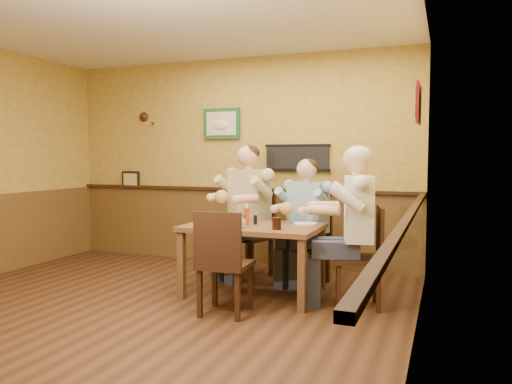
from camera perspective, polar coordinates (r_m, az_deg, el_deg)
room at (r=4.76m, az=-11.95°, el=6.67°), size 5.02×5.03×2.81m
dining_table at (r=5.25m, az=-0.32°, el=-4.77°), size 1.40×0.90×0.75m
chair_back_left at (r=6.11m, az=-0.76°, el=-4.98°), size 0.59×0.59×1.01m
chair_back_right at (r=5.81m, az=5.92°, el=-5.98°), size 0.52×0.52×0.91m
chair_right_end at (r=4.99m, az=11.57°, el=-7.24°), size 0.54×0.54×0.98m
chair_near_side at (r=4.68m, az=-3.50°, el=-7.97°), size 0.48×0.48×0.98m
diner_tan_shirt at (r=6.08m, az=-0.76°, el=-2.97°), size 0.84×0.84×1.44m
diner_blue_polo at (r=5.78m, az=5.93°, el=-4.09°), size 0.75×0.75×1.29m
diner_white_elder at (r=4.96m, az=11.61°, el=-4.84°), size 0.78×0.78×1.41m
water_glass_left at (r=5.09m, az=-4.12°, el=-3.34°), size 0.08×0.08×0.12m
water_glass_mid at (r=5.00m, az=-1.68°, el=-3.40°), size 0.10×0.10×0.13m
cola_tumbler at (r=4.90m, az=2.38°, el=-3.62°), size 0.12×0.12×0.12m
hot_sauce_bottle at (r=5.22m, az=-1.09°, el=-2.69°), size 0.05×0.05×0.20m
salt_shaker at (r=5.38m, az=-1.95°, el=-3.03°), size 0.05×0.05×0.10m
pepper_shaker at (r=5.26m, az=-0.08°, el=-3.20°), size 0.04×0.04×0.10m
plate_far_left at (r=5.49m, az=-3.48°, el=-3.34°), size 0.23×0.23×0.01m
plate_far_right at (r=5.30m, az=5.66°, el=-3.61°), size 0.31×0.31×0.02m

